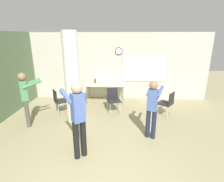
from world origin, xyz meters
TOP-DOWN VIEW (x-y plane):
  - wall_back at (0.03, 5.06)m, footprint 8.00×0.15m
  - support_pillar at (-1.17, 2.84)m, footprint 0.46×0.46m
  - folding_table at (-0.29, 4.53)m, footprint 1.58×0.74m
  - bottle_on_table at (-0.72, 4.65)m, footprint 0.07×0.07m
  - chair_near_pillar at (-1.80, 3.28)m, footprint 0.61×0.61m
  - chair_mid_room at (1.92, 3.21)m, footprint 0.62×0.62m
  - chair_table_front at (0.08, 3.51)m, footprint 0.55×0.55m
  - person_watching_back at (-2.44, 2.34)m, footprint 0.66×0.57m
  - person_playing_side at (1.16, 1.86)m, footprint 0.52×0.66m
  - person_playing_front at (-0.57, 0.99)m, footprint 0.64×0.69m

SIDE VIEW (x-z plane):
  - chair_near_pillar at x=-1.80m, z-range 0.08..0.95m
  - chair_mid_room at x=1.92m, z-range 0.08..0.95m
  - chair_table_front at x=0.08m, z-range 0.08..0.95m
  - folding_table at x=-0.29m, z-range 0.33..1.10m
  - bottle_on_table at x=-0.72m, z-range 0.74..0.97m
  - person_playing_side at x=1.16m, z-range 0.14..1.72m
  - person_watching_back at x=-2.44m, z-range 0.14..1.79m
  - person_playing_front at x=-0.57m, z-range 0.15..1.91m
  - wall_back at x=0.03m, z-range 0.00..2.80m
  - support_pillar at x=-1.17m, z-range 0.00..2.80m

